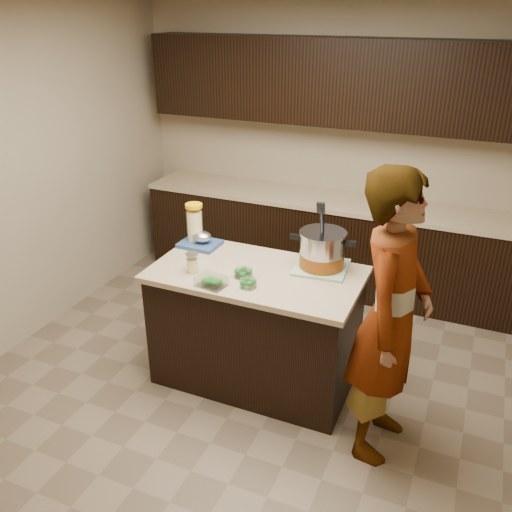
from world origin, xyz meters
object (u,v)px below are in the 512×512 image
(lemonade_pitcher, at_px, (195,225))
(stock_pot, at_px, (322,252))
(island, at_px, (256,326))
(person, at_px, (391,319))

(lemonade_pitcher, bearing_deg, stock_pot, -2.31)
(stock_pot, bearing_deg, lemonade_pitcher, 171.54)
(island, bearing_deg, person, -16.34)
(stock_pot, distance_m, lemonade_pitcher, 1.03)
(stock_pot, height_order, person, person)
(island, distance_m, stock_pot, 0.74)
(stock_pot, xyz_separation_m, person, (0.58, -0.51, -0.11))
(stock_pot, relative_size, lemonade_pitcher, 1.48)
(island, bearing_deg, stock_pot, 29.27)
(island, height_order, person, person)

